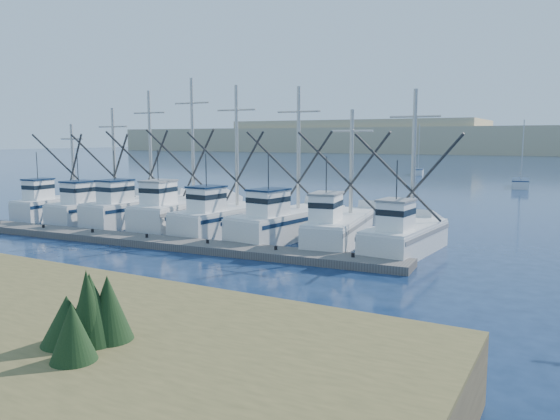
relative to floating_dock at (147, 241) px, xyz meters
name	(u,v)px	position (x,y,z in m)	size (l,w,h in m)	color
ground	(195,284)	(7.53, -5.38, -0.20)	(500.00, 500.00, 0.00)	#0D1E3B
floating_dock	(147,241)	(0.00, 0.00, 0.00)	(29.60, 1.97, 0.39)	#5E5954
dune_ridge	(542,140)	(7.53, 204.62, 4.80)	(360.00, 60.00, 10.00)	tan
trawler_fleet	(202,216)	(0.07, 5.01, 0.79)	(29.22, 8.85, 9.87)	silver
sailboat_near	(520,183)	(14.73, 48.78, 0.29)	(2.41, 6.82, 8.10)	silver
sailboat_far	(418,172)	(-2.15, 65.40, 0.31)	(2.67, 5.02, 8.10)	silver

